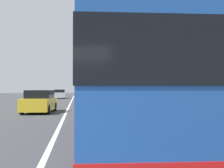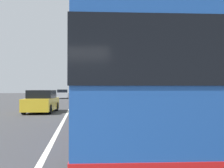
# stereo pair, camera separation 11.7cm
# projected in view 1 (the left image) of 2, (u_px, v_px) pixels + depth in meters

# --- Properties ---
(lane_divider_line) EXTENTS (110.00, 0.16, 0.01)m
(lane_divider_line) POSITION_uv_depth(u_px,v_px,m) (57.00, 132.00, 10.44)
(lane_divider_line) COLOR silver
(lane_divider_line) RESTS_ON ground
(coach_bus) EXTENTS (11.88, 3.16, 3.24)m
(coach_bus) POSITION_uv_depth(u_px,v_px,m) (121.00, 84.00, 9.55)
(coach_bus) COLOR #1E4C9E
(coach_bus) RESTS_ON ground
(motorcycle_angled) EXTENTS (0.70, 2.09, 1.28)m
(motorcycle_angled) POSITION_uv_depth(u_px,v_px,m) (220.00, 125.00, 9.03)
(motorcycle_angled) COLOR black
(motorcycle_angled) RESTS_ON ground
(car_oncoming) EXTENTS (4.44, 2.15, 1.58)m
(car_oncoming) POSITION_uv_depth(u_px,v_px,m) (40.00, 102.00, 19.34)
(car_oncoming) COLOR gold
(car_oncoming) RESTS_ON ground
(car_side_street) EXTENTS (4.35, 2.16, 1.56)m
(car_side_street) POSITION_uv_depth(u_px,v_px,m) (59.00, 94.00, 47.54)
(car_side_street) COLOR silver
(car_side_street) RESTS_ON ground
(car_behind_bus) EXTENTS (4.65, 1.95, 1.51)m
(car_behind_bus) POSITION_uv_depth(u_px,v_px,m) (89.00, 97.00, 32.34)
(car_behind_bus) COLOR silver
(car_behind_bus) RESTS_ON ground
(roadside_tree_mid_block) EXTENTS (4.10, 4.10, 6.55)m
(roadside_tree_mid_block) POSITION_uv_depth(u_px,v_px,m) (176.00, 44.00, 16.95)
(roadside_tree_mid_block) COLOR brown
(roadside_tree_mid_block) RESTS_ON ground
(roadside_tree_far_block) EXTENTS (3.93, 3.93, 7.31)m
(roadside_tree_far_block) POSITION_uv_depth(u_px,v_px,m) (151.00, 52.00, 26.97)
(roadside_tree_far_block) COLOR brown
(roadside_tree_far_block) RESTS_ON ground
(utility_pole) EXTENTS (0.27, 0.27, 8.84)m
(utility_pole) POSITION_uv_depth(u_px,v_px,m) (175.00, 49.00, 18.81)
(utility_pole) COLOR slate
(utility_pole) RESTS_ON ground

